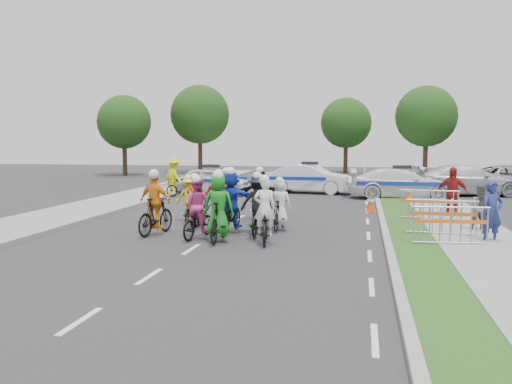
% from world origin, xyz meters
% --- Properties ---
extents(ground, '(90.00, 90.00, 0.00)m').
position_xyz_m(ground, '(0.00, 0.00, 0.00)').
color(ground, '#28282B').
rests_on(ground, ground).
extents(curb_right, '(0.20, 60.00, 0.12)m').
position_xyz_m(curb_right, '(5.10, 5.00, 0.06)').
color(curb_right, gray).
rests_on(curb_right, ground).
extents(grass_strip, '(1.20, 60.00, 0.11)m').
position_xyz_m(grass_strip, '(5.80, 5.00, 0.06)').
color(grass_strip, '#244B18').
rests_on(grass_strip, ground).
extents(sidewalk_right, '(2.40, 60.00, 0.13)m').
position_xyz_m(sidewalk_right, '(7.60, 5.00, 0.07)').
color(sidewalk_right, gray).
rests_on(sidewalk_right, ground).
extents(sidewalk_left, '(3.00, 60.00, 0.13)m').
position_xyz_m(sidewalk_left, '(-6.50, 5.00, 0.07)').
color(sidewalk_left, gray).
rests_on(sidewalk_left, ground).
extents(rider_0, '(0.90, 1.95, 1.92)m').
position_xyz_m(rider_0, '(1.75, 1.26, 0.63)').
color(rider_0, black).
rests_on(rider_0, ground).
extents(rider_1, '(0.86, 1.94, 2.03)m').
position_xyz_m(rider_1, '(0.44, 1.22, 0.78)').
color(rider_1, black).
rests_on(rider_1, ground).
extents(rider_2, '(0.95, 1.91, 1.86)m').
position_xyz_m(rider_2, '(-0.31, 1.67, 0.69)').
color(rider_2, black).
rests_on(rider_2, ground).
extents(rider_3, '(1.06, 1.96, 1.99)m').
position_xyz_m(rider_3, '(-1.73, 2.01, 0.76)').
color(rider_3, black).
rests_on(rider_3, ground).
extents(rider_4, '(1.07, 1.88, 1.92)m').
position_xyz_m(rider_4, '(1.30, 2.63, 0.74)').
color(rider_4, black).
rests_on(rider_4, ground).
extents(rider_5, '(1.65, 1.97, 2.04)m').
position_xyz_m(rider_5, '(0.41, 2.87, 0.85)').
color(rider_5, black).
rests_on(rider_5, ground).
extents(rider_6, '(0.83, 1.83, 1.81)m').
position_xyz_m(rider_6, '(-0.88, 3.36, 0.60)').
color(rider_6, black).
rests_on(rider_6, ground).
extents(rider_7, '(0.75, 1.66, 1.71)m').
position_xyz_m(rider_7, '(1.84, 3.53, 0.67)').
color(rider_7, black).
rests_on(rider_7, ground).
extents(rider_8, '(0.85, 1.72, 1.68)m').
position_xyz_m(rider_8, '(1.14, 4.15, 0.63)').
color(rider_8, black).
rests_on(rider_8, ground).
extents(rider_9, '(0.97, 1.83, 1.89)m').
position_xyz_m(rider_9, '(-0.35, 4.37, 0.72)').
color(rider_9, black).
rests_on(rider_9, ground).
extents(rider_10, '(0.98, 1.68, 1.66)m').
position_xyz_m(rider_10, '(-1.52, 4.77, 0.65)').
color(rider_10, black).
rests_on(rider_10, ground).
extents(rider_11, '(1.54, 1.84, 1.92)m').
position_xyz_m(rider_11, '(0.83, 5.59, 0.81)').
color(rider_11, black).
rests_on(rider_11, ground).
extents(rider_12, '(0.94, 1.91, 1.86)m').
position_xyz_m(rider_12, '(-0.46, 5.90, 0.62)').
color(rider_12, black).
rests_on(rider_12, ground).
extents(police_car_0, '(4.10, 1.75, 1.38)m').
position_xyz_m(police_car_0, '(-3.43, 14.81, 0.69)').
color(police_car_0, white).
rests_on(police_car_0, ground).
extents(police_car_1, '(4.82, 2.37, 1.52)m').
position_xyz_m(police_car_1, '(1.64, 16.13, 0.76)').
color(police_car_1, white).
rests_on(police_car_1, ground).
extents(police_car_2, '(5.10, 2.23, 1.46)m').
position_xyz_m(police_car_2, '(6.28, 14.11, 0.73)').
color(police_car_2, white).
rests_on(police_car_2, ground).
extents(civilian_sedan, '(5.57, 2.70, 1.56)m').
position_xyz_m(civilian_sedan, '(9.75, 16.33, 0.78)').
color(civilian_sedan, silver).
rests_on(civilian_sedan, ground).
extents(spectator_0, '(0.76, 0.65, 1.77)m').
position_xyz_m(spectator_0, '(7.88, 2.14, 0.88)').
color(spectator_0, navy).
rests_on(spectator_0, ground).
extents(spectator_1, '(0.81, 0.67, 1.53)m').
position_xyz_m(spectator_1, '(7.97, 3.97, 0.77)').
color(spectator_1, '#56565A').
rests_on(spectator_1, ground).
extents(spectator_2, '(1.15, 0.59, 1.89)m').
position_xyz_m(spectator_2, '(7.57, 7.19, 0.95)').
color(spectator_2, maroon).
rests_on(spectator_2, ground).
extents(marshal_hiviz, '(1.42, 1.34, 1.93)m').
position_xyz_m(marshal_hiviz, '(-5.11, 13.67, 0.96)').
color(marshal_hiviz, '#E1E70C').
rests_on(marshal_hiviz, ground).
extents(barrier_0, '(2.03, 0.64, 1.12)m').
position_xyz_m(barrier_0, '(6.70, 1.43, 0.56)').
color(barrier_0, '#A5A8AD').
rests_on(barrier_0, ground).
extents(barrier_1, '(2.03, 0.66, 1.12)m').
position_xyz_m(barrier_1, '(6.70, 3.03, 0.56)').
color(barrier_1, '#A5A8AD').
rests_on(barrier_1, ground).
extents(barrier_2, '(2.02, 0.57, 1.12)m').
position_xyz_m(barrier_2, '(6.70, 6.31, 0.56)').
color(barrier_2, '#A5A8AD').
rests_on(barrier_2, ground).
extents(cone_0, '(0.40, 0.40, 0.70)m').
position_xyz_m(cone_0, '(4.73, 8.68, 0.34)').
color(cone_0, '#F24C0C').
rests_on(cone_0, ground).
extents(cone_1, '(0.40, 0.40, 0.70)m').
position_xyz_m(cone_1, '(6.55, 13.25, 0.34)').
color(cone_1, '#F24C0C').
rests_on(cone_1, ground).
extents(parked_bike, '(1.84, 0.78, 0.94)m').
position_xyz_m(parked_bike, '(-5.52, 12.92, 0.47)').
color(parked_bike, black).
rests_on(parked_bike, ground).
extents(tree_0, '(4.20, 4.20, 6.30)m').
position_xyz_m(tree_0, '(-14.00, 28.00, 4.19)').
color(tree_0, '#382619').
rests_on(tree_0, ground).
extents(tree_1, '(4.55, 4.55, 6.82)m').
position_xyz_m(tree_1, '(9.00, 30.00, 4.54)').
color(tree_1, '#382619').
rests_on(tree_1, ground).
extents(tree_3, '(4.90, 4.90, 7.35)m').
position_xyz_m(tree_3, '(-9.00, 32.00, 4.89)').
color(tree_3, '#382619').
rests_on(tree_3, ground).
extents(tree_4, '(4.20, 4.20, 6.30)m').
position_xyz_m(tree_4, '(3.00, 34.00, 4.19)').
color(tree_4, '#382619').
rests_on(tree_4, ground).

